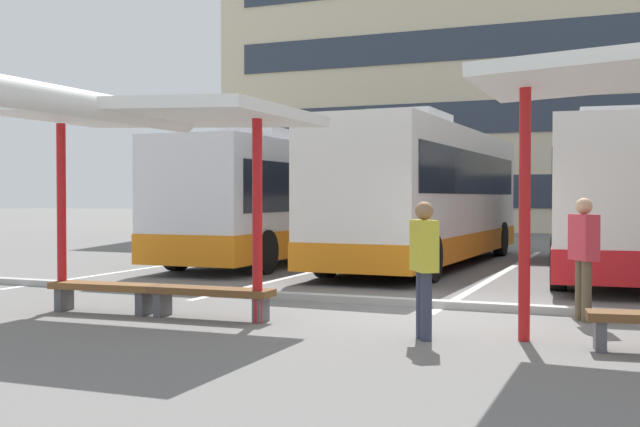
{
  "coord_description": "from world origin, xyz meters",
  "views": [
    {
      "loc": [
        2.83,
        -11.27,
        1.76
      ],
      "look_at": [
        -2.87,
        2.7,
        1.42
      ],
      "focal_mm": 43.6,
      "sensor_mm": 36.0,
      "label": 1
    }
  ],
  "objects_px": {
    "waiting_passenger_1": "(424,260)",
    "coach_bus_0": "(285,202)",
    "coach_bus_1": "(427,195)",
    "coach_bus_2": "(611,201)",
    "waiting_shelter_0": "(142,117)",
    "bench_0": "(103,290)",
    "bench_1": "(211,295)",
    "waiting_passenger_0": "(584,249)"
  },
  "relations": [
    {
      "from": "bench_1",
      "to": "waiting_passenger_1",
      "type": "distance_m",
      "value": 3.32
    },
    {
      "from": "coach_bus_0",
      "to": "bench_0",
      "type": "bearing_deg",
      "value": -81.24
    },
    {
      "from": "coach_bus_1",
      "to": "waiting_shelter_0",
      "type": "xyz_separation_m",
      "value": [
        -1.58,
        -10.02,
        1.11
      ]
    },
    {
      "from": "bench_0",
      "to": "waiting_shelter_0",
      "type": "bearing_deg",
      "value": -16.35
    },
    {
      "from": "waiting_shelter_0",
      "to": "waiting_passenger_0",
      "type": "xyz_separation_m",
      "value": [
        5.85,
        2.16,
        -1.88
      ]
    },
    {
      "from": "coach_bus_0",
      "to": "waiting_shelter_0",
      "type": "bearing_deg",
      "value": -76.52
    },
    {
      "from": "bench_0",
      "to": "waiting_passenger_0",
      "type": "height_order",
      "value": "waiting_passenger_0"
    },
    {
      "from": "coach_bus_1",
      "to": "waiting_passenger_0",
      "type": "relative_size",
      "value": 6.32
    },
    {
      "from": "coach_bus_2",
      "to": "coach_bus_1",
      "type": "bearing_deg",
      "value": 171.3
    },
    {
      "from": "coach_bus_1",
      "to": "waiting_passenger_1",
      "type": "distance_m",
      "value": 10.42
    },
    {
      "from": "bench_1",
      "to": "bench_0",
      "type": "bearing_deg",
      "value": -177.23
    },
    {
      "from": "bench_0",
      "to": "waiting_passenger_1",
      "type": "height_order",
      "value": "waiting_passenger_1"
    },
    {
      "from": "coach_bus_0",
      "to": "waiting_passenger_0",
      "type": "bearing_deg",
      "value": -43.65
    },
    {
      "from": "coach_bus_1",
      "to": "coach_bus_2",
      "type": "height_order",
      "value": "coach_bus_1"
    },
    {
      "from": "coach_bus_1",
      "to": "waiting_passenger_1",
      "type": "bearing_deg",
      "value": -75.81
    },
    {
      "from": "bench_0",
      "to": "bench_1",
      "type": "bearing_deg",
      "value": 2.77
    },
    {
      "from": "coach_bus_1",
      "to": "waiting_passenger_1",
      "type": "relative_size",
      "value": 6.48
    },
    {
      "from": "coach_bus_0",
      "to": "waiting_shelter_0",
      "type": "height_order",
      "value": "coach_bus_0"
    },
    {
      "from": "waiting_shelter_0",
      "to": "coach_bus_2",
      "type": "bearing_deg",
      "value": 57.28
    },
    {
      "from": "waiting_passenger_1",
      "to": "coach_bus_0",
      "type": "bearing_deg",
      "value": 122.94
    },
    {
      "from": "bench_0",
      "to": "waiting_passenger_1",
      "type": "bearing_deg",
      "value": -3.61
    },
    {
      "from": "coach_bus_2",
      "to": "coach_bus_0",
      "type": "bearing_deg",
      "value": 175.32
    },
    {
      "from": "coach_bus_0",
      "to": "coach_bus_1",
      "type": "bearing_deg",
      "value": -0.18
    },
    {
      "from": "bench_0",
      "to": "coach_bus_2",
      "type": "bearing_deg",
      "value": 52.75
    },
    {
      "from": "waiting_passenger_0",
      "to": "bench_1",
      "type": "bearing_deg",
      "value": -159.93
    },
    {
      "from": "coach_bus_2",
      "to": "waiting_passenger_1",
      "type": "bearing_deg",
      "value": -101.29
    },
    {
      "from": "coach_bus_1",
      "to": "coach_bus_0",
      "type": "bearing_deg",
      "value": 179.82
    },
    {
      "from": "waiting_shelter_0",
      "to": "waiting_passenger_1",
      "type": "height_order",
      "value": "waiting_shelter_0"
    },
    {
      "from": "waiting_shelter_0",
      "to": "bench_0",
      "type": "xyz_separation_m",
      "value": [
        -0.9,
        0.26,
        -2.55
      ]
    },
    {
      "from": "coach_bus_0",
      "to": "bench_1",
      "type": "xyz_separation_m",
      "value": [
        3.31,
        -9.68,
        -1.26
      ]
    },
    {
      "from": "bench_1",
      "to": "waiting_passenger_0",
      "type": "relative_size",
      "value": 1.09
    },
    {
      "from": "waiting_shelter_0",
      "to": "bench_1",
      "type": "height_order",
      "value": "waiting_shelter_0"
    },
    {
      "from": "coach_bus_1",
      "to": "coach_bus_2",
      "type": "bearing_deg",
      "value": -8.7
    },
    {
      "from": "waiting_shelter_0",
      "to": "waiting_passenger_0",
      "type": "bearing_deg",
      "value": 20.26
    },
    {
      "from": "waiting_shelter_0",
      "to": "bench_0",
      "type": "bearing_deg",
      "value": 163.65
    },
    {
      "from": "coach_bus_1",
      "to": "coach_bus_2",
      "type": "relative_size",
      "value": 1.06
    },
    {
      "from": "coach_bus_0",
      "to": "coach_bus_1",
      "type": "xyz_separation_m",
      "value": [
        3.99,
        -0.01,
        0.18
      ]
    },
    {
      "from": "coach_bus_2",
      "to": "waiting_shelter_0",
      "type": "relative_size",
      "value": 2.09
    },
    {
      "from": "coach_bus_2",
      "to": "waiting_shelter_0",
      "type": "bearing_deg",
      "value": -122.72
    },
    {
      "from": "waiting_shelter_0",
      "to": "waiting_passenger_1",
      "type": "xyz_separation_m",
      "value": [
        4.13,
        -0.05,
        -1.91
      ]
    },
    {
      "from": "coach_bus_2",
      "to": "waiting_passenger_0",
      "type": "bearing_deg",
      "value": -91.25
    },
    {
      "from": "coach_bus_0",
      "to": "waiting_passenger_1",
      "type": "height_order",
      "value": "coach_bus_0"
    }
  ]
}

